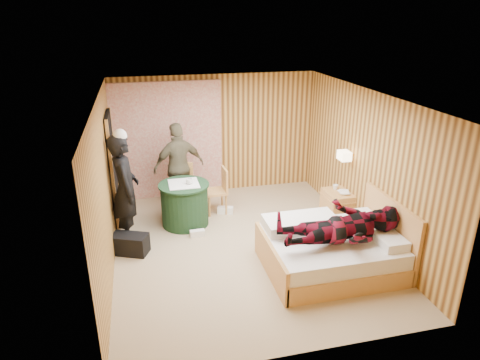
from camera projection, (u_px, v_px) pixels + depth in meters
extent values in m
cube|color=tan|center=(244.00, 246.00, 7.16)|extent=(4.20, 5.00, 0.01)
cube|color=white|center=(245.00, 97.00, 6.24)|extent=(4.20, 5.00, 0.01)
cube|color=#D6A752|center=(216.00, 135.00, 8.96)|extent=(4.20, 0.02, 2.50)
cube|color=#D6A752|center=(105.00, 188.00, 6.25)|extent=(0.02, 5.00, 2.50)
cube|color=#D6A752|center=(366.00, 166.00, 7.15)|extent=(0.02, 5.00, 2.50)
cube|color=beige|center=(168.00, 141.00, 8.70)|extent=(2.20, 0.08, 2.40)
cube|color=black|center=(113.00, 170.00, 7.60)|extent=(0.06, 0.90, 2.05)
cylinder|color=gold|center=(348.00, 155.00, 7.52)|extent=(0.18, 0.04, 0.04)
cube|color=beige|center=(344.00, 156.00, 7.50)|extent=(0.18, 0.24, 0.16)
cube|color=#EAA15F|center=(329.00, 260.00, 6.49)|extent=(1.89, 1.51, 0.28)
cube|color=silver|center=(331.00, 245.00, 6.39)|extent=(1.83, 1.45, 0.24)
cube|color=#EAA15F|center=(270.00, 261.00, 6.24)|extent=(0.06, 1.51, 0.53)
cube|color=#EAA15F|center=(389.00, 231.00, 6.56)|extent=(0.06, 1.51, 1.04)
cube|color=white|center=(390.00, 240.00, 6.16)|extent=(0.36, 0.52, 0.13)
cube|color=white|center=(365.00, 218.00, 6.81)|extent=(0.36, 0.52, 0.13)
cube|color=silver|center=(301.00, 223.00, 6.63)|extent=(1.13, 0.57, 0.17)
cube|color=#EAA15F|center=(337.00, 207.00, 7.88)|extent=(0.43, 0.60, 0.60)
cube|color=#EAA15F|center=(338.00, 198.00, 7.81)|extent=(0.45, 0.62, 0.03)
cylinder|color=#1D4023|center=(185.00, 205.00, 7.77)|extent=(0.84, 0.84, 0.77)
cylinder|color=#1D4023|center=(184.00, 185.00, 7.62)|extent=(0.91, 0.91, 0.03)
cube|color=white|center=(184.00, 184.00, 7.61)|extent=(0.57, 0.57, 0.01)
cube|color=#EAA15F|center=(181.00, 188.00, 8.31)|extent=(0.54, 0.54, 0.05)
cube|color=#EAA15F|center=(183.00, 173.00, 8.40)|extent=(0.41, 0.19, 0.46)
cylinder|color=#EAA15F|center=(171.00, 203.00, 8.26)|extent=(0.04, 0.04, 0.43)
cylinder|color=#EAA15F|center=(192.00, 196.00, 8.54)|extent=(0.04, 0.04, 0.43)
cube|color=#EAA15F|center=(216.00, 192.00, 8.22)|extent=(0.42, 0.42, 0.05)
cube|color=#EAA15F|center=(225.00, 179.00, 8.17)|extent=(0.06, 0.40, 0.44)
cylinder|color=#EAA15F|center=(206.00, 200.00, 8.40)|extent=(0.04, 0.04, 0.41)
cylinder|color=#EAA15F|center=(226.00, 205.00, 8.19)|extent=(0.04, 0.04, 0.41)
cube|color=black|center=(130.00, 244.00, 6.90)|extent=(0.65, 0.51, 0.33)
cube|color=white|center=(225.00, 210.00, 8.29)|extent=(0.32, 0.20, 0.13)
cube|color=white|center=(197.00, 233.00, 7.45)|extent=(0.26, 0.11, 0.11)
imported|color=black|center=(125.00, 190.00, 7.00)|extent=(0.50, 0.72, 1.88)
imported|color=brown|center=(179.00, 166.00, 8.28)|extent=(1.08, 0.66, 1.72)
imported|color=#5E0918|center=(343.00, 218.00, 6.02)|extent=(0.86, 0.67, 1.77)
imported|color=white|center=(339.00, 193.00, 7.73)|extent=(0.17, 0.23, 0.02)
imported|color=white|center=(340.00, 192.00, 7.72)|extent=(0.23, 0.27, 0.02)
imported|color=white|center=(335.00, 187.00, 7.88)|extent=(0.10, 0.10, 0.09)
imported|color=white|center=(189.00, 181.00, 7.57)|extent=(0.15, 0.15, 0.10)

